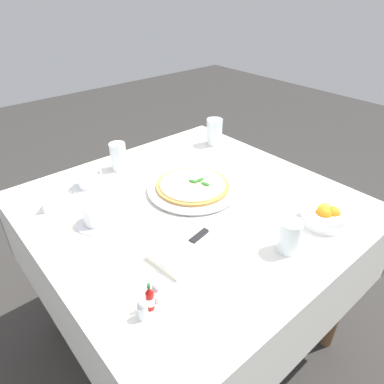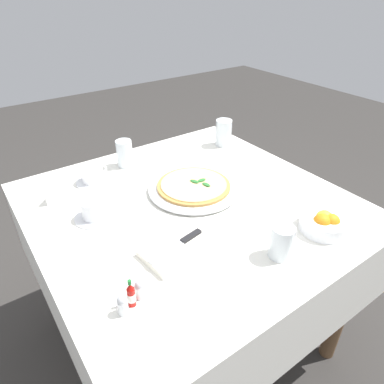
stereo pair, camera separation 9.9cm
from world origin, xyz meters
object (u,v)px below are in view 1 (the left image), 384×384
Objects in this scene: citrus_bowl at (325,215)px; dinner_knife at (188,245)px; water_glass_near_right at (289,238)px; pizza at (193,185)px; menu_card at (49,199)px; coffee_cup_near_left at (88,180)px; pepper_shaker at (157,293)px; pizza_plate at (193,188)px; hot_sauce_bottle at (150,299)px; water_glass_far_left at (214,133)px; water_glass_center_back at (119,158)px; coffee_cup_back_corner at (95,216)px; napkin_folded at (189,248)px; salt_shaker at (143,310)px.

dinner_knife is at bearing -23.11° from citrus_bowl.
pizza is at bearing -90.35° from water_glass_near_right.
dinner_knife is at bearing 69.68° from menu_card.
coffee_cup_near_left is 2.34× the size of pepper_shaker.
pizza_plate is 4.06× the size of hot_sauce_bottle.
pizza is 0.52m from pepper_shaker.
water_glass_near_right reaches higher than pizza_plate.
hot_sauce_bottle is at bearing 19.65° from pepper_shaker.
pizza is 0.44m from water_glass_far_left.
menu_card is at bearing 14.79° from water_glass_center_back.
citrus_bowl is at bearing 115.08° from pizza_plate.
pizza is 2.22× the size of water_glass_far_left.
coffee_cup_back_corner reaches higher than pepper_shaker.
coffee_cup_back_corner is 0.33m from dinner_knife.
napkin_folded is 1.19× the size of dinner_knife.
pizza_plate is at bearing 171.91° from coffee_cup_back_corner.
salt_shaker and pepper_shaker have the same top height.
pizza_plate is at bearing -64.92° from citrus_bowl.
menu_card is (0.08, -0.19, -0.00)m from coffee_cup_back_corner.
water_glass_center_back is 0.76m from salt_shaker.
dinner_knife is 3.47× the size of pepper_shaker.
citrus_bowl is 1.81× the size of hot_sauce_bottle.
water_glass_center_back reaches higher than pizza.
coffee_cup_back_corner is 0.75m from water_glass_far_left.
menu_card is at bearing -28.79° from pizza.
water_glass_far_left reaches higher than pizza.
pizza_plate is at bearing -141.40° from hot_sauce_bottle.
coffee_cup_back_corner is (0.09, 0.22, -0.00)m from coffee_cup_near_left.
coffee_cup_near_left reaches higher than napkin_folded.
salt_shaker is (0.34, 0.68, -0.02)m from water_glass_center_back.
pizza_plate is at bearing -139.08° from napkin_folded.
pizza_plate is 0.55m from hot_sauce_bottle.
water_glass_center_back is at bearing -70.39° from pizza.
hot_sauce_bottle is (0.06, 0.39, 0.00)m from coffee_cup_back_corner.
hot_sauce_bottle is at bearing 19.44° from napkin_folded.
pizza is at bearing 35.84° from water_glass_far_left.
hot_sauce_bottle is (0.20, 0.10, 0.02)m from napkin_folded.
coffee_cup_back_corner is at bearing -98.76° from hot_sauce_bottle.
pepper_shaker is 0.84× the size of menu_card.
hot_sauce_bottle is (0.43, 0.34, 0.01)m from pizza.
pizza_plate is 2.56× the size of coffee_cup_near_left.
pizza_plate is at bearing -142.90° from dinner_knife.
water_glass_near_right is 1.79× the size of salt_shaker.
pepper_shaker is (0.75, 0.59, -0.03)m from water_glass_far_left.
water_glass_center_back is 0.34m from menu_card.
water_glass_center_back is at bearing 150.61° from menu_card.
dinner_knife is (0.58, 0.50, -0.03)m from water_glass_far_left.
coffee_cup_near_left and coffee_cup_back_corner have the same top height.
napkin_folded is (0.23, 0.24, -0.01)m from pizza.
citrus_bowl is at bearing 112.73° from water_glass_center_back.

